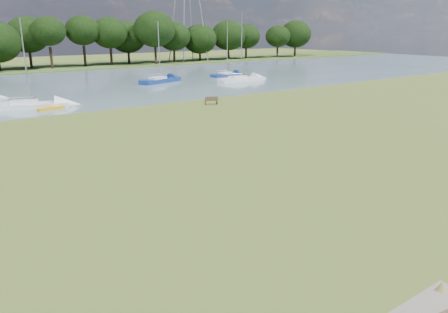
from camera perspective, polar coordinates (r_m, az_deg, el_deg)
ground at (r=22.02m, az=-6.15°, el=-3.68°), size 220.00×220.00×0.00m
river at (r=61.31m, az=-26.51°, el=7.69°), size 220.00×40.00×0.10m
riverbank_bench at (r=44.82m, az=-1.68°, el=7.31°), size 1.43×0.87×0.85m
kayak at (r=44.99m, az=-21.60°, el=5.89°), size 2.73×1.25×0.27m
tree_line at (r=87.52m, az=-26.24°, el=13.95°), size 152.65×8.61×10.42m
sailboat_0 at (r=71.18m, az=0.38°, el=10.78°), size 5.93×2.17×8.48m
sailboat_1 at (r=64.61m, az=2.20°, el=10.22°), size 7.14×2.40×9.77m
sailboat_3 at (r=63.56m, az=-8.39°, el=9.99°), size 7.02×4.02×8.35m
sailboat_6 at (r=46.62m, az=-24.08°, el=6.34°), size 7.23×4.30×8.41m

